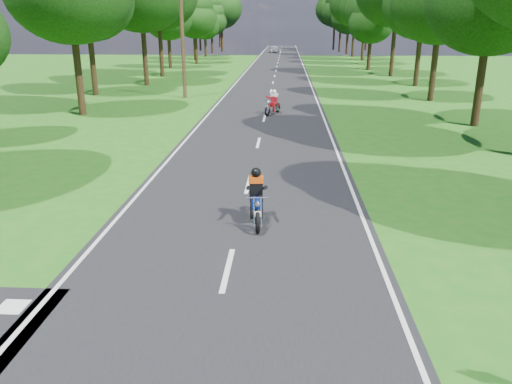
{
  "coord_description": "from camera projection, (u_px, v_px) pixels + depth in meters",
  "views": [
    {
      "loc": [
        1.17,
        -7.46,
        4.97
      ],
      "look_at": [
        0.49,
        4.0,
        1.1
      ],
      "focal_mm": 35.0,
      "sensor_mm": 36.0,
      "label": 1
    }
  ],
  "objects": [
    {
      "name": "ground",
      "position": [
        215.0,
        324.0,
        8.71
      ],
      "size": [
        160.0,
        160.0,
        0.0
      ],
      "primitive_type": "plane",
      "color": "#1A5F15",
      "rests_on": "ground"
    },
    {
      "name": "main_road",
      "position": [
        276.0,
        71.0,
        56.01
      ],
      "size": [
        7.0,
        140.0,
        0.02
      ],
      "primitive_type": "cube",
      "color": "black",
      "rests_on": "ground"
    },
    {
      "name": "road_markings",
      "position": [
        274.0,
        72.0,
        54.24
      ],
      "size": [
        7.4,
        140.0,
        0.01
      ],
      "color": "silver",
      "rests_on": "main_road"
    },
    {
      "name": "telegraph_pole",
      "position": [
        182.0,
        38.0,
        34.23
      ],
      "size": [
        1.2,
        0.26,
        8.0
      ],
      "color": "#382616",
      "rests_on": "ground"
    },
    {
      "name": "rider_near_blue",
      "position": [
        256.0,
        196.0,
        12.92
      ],
      "size": [
        0.75,
        1.77,
        1.44
      ],
      "primitive_type": null,
      "rotation": [
        0.0,
        0.0,
        0.1
      ],
      "color": "navy",
      "rests_on": "main_road"
    },
    {
      "name": "rider_far_red",
      "position": [
        273.0,
        102.0,
        28.71
      ],
      "size": [
        1.19,
        1.75,
        1.39
      ],
      "primitive_type": null,
      "rotation": [
        0.0,
        0.0,
        -0.42
      ],
      "color": "#9A0E0B",
      "rests_on": "main_road"
    },
    {
      "name": "distant_car",
      "position": [
        274.0,
        49.0,
        91.63
      ],
      "size": [
        2.09,
        4.08,
        1.33
      ],
      "primitive_type": "imported",
      "rotation": [
        0.0,
        0.0,
        -0.14
      ],
      "color": "#A8AAAF",
      "rests_on": "main_road"
    }
  ]
}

